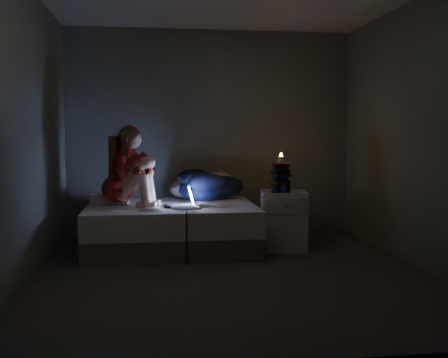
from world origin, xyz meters
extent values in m
cube|color=#322F2E|center=(0.00, 0.00, -0.01)|extent=(3.60, 3.80, 0.02)
cube|color=#575A51|center=(0.00, 1.91, 1.30)|extent=(3.60, 0.02, 2.60)
cube|color=#575A51|center=(0.00, -1.91, 1.30)|extent=(3.60, 0.02, 2.60)
cube|color=#575A51|center=(-1.81, 0.00, 1.30)|extent=(0.02, 3.80, 2.60)
cube|color=#575A51|center=(1.81, 0.00, 1.30)|extent=(0.02, 3.80, 2.60)
cube|color=white|center=(-1.23, 1.31, 0.57)|extent=(0.41, 0.29, 0.12)
cube|color=silver|center=(0.72, 0.95, 0.33)|extent=(0.55, 0.50, 0.66)
cylinder|color=beige|center=(0.69, 0.95, 1.02)|extent=(0.07, 0.07, 0.08)
cube|color=black|center=(0.60, 0.85, 0.66)|extent=(0.09, 0.15, 0.01)
sphere|color=navy|center=(0.71, 0.83, 0.70)|extent=(0.08, 0.08, 0.08)
camera|label=1|loc=(-0.72, -4.71, 1.32)|focal=41.78mm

